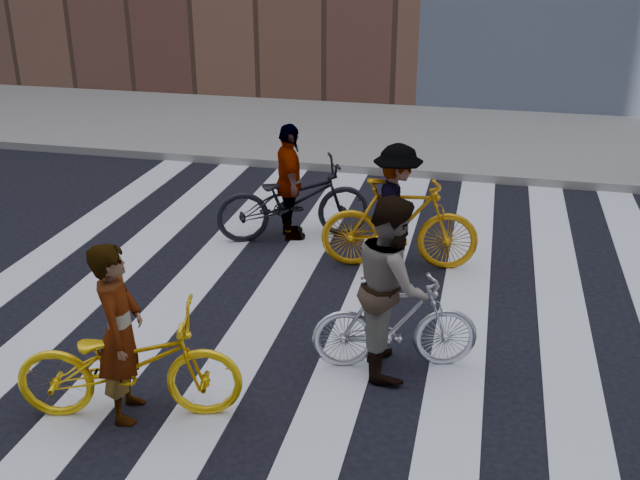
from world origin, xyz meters
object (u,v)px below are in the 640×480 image
(rider_left, at_px, (120,332))
(rider_right, at_px, (396,208))
(bike_silver_mid, at_px, (395,323))
(bike_dark_rear, at_px, (293,200))
(bike_yellow_left, at_px, (129,364))
(rider_mid, at_px, (392,285))
(bike_yellow_right, at_px, (400,224))
(rider_rear, at_px, (290,182))

(rider_left, xyz_separation_m, rider_right, (1.91, 3.66, -0.02))
(bike_silver_mid, relative_size, bike_dark_rear, 0.76)
(bike_yellow_left, relative_size, rider_right, 1.22)
(bike_silver_mid, height_order, rider_right, rider_right)
(rider_mid, distance_m, rider_right, 2.36)
(bike_silver_mid, bearing_deg, bike_dark_rear, 16.88)
(bike_silver_mid, distance_m, rider_mid, 0.41)
(bike_yellow_right, bearing_deg, rider_rear, 60.46)
(bike_dark_rear, relative_size, rider_rear, 1.31)
(rider_mid, xyz_separation_m, rider_right, (-0.27, 2.34, -0.08))
(bike_silver_mid, distance_m, bike_dark_rear, 3.50)
(rider_right, bearing_deg, bike_yellow_right, -97.88)
(rider_right, bearing_deg, bike_silver_mid, 179.92)
(rider_left, height_order, rider_right, rider_left)
(rider_mid, bearing_deg, bike_silver_mid, -104.71)
(bike_yellow_right, relative_size, rider_left, 1.19)
(bike_yellow_left, xyz_separation_m, bike_yellow_right, (1.91, 3.66, 0.07))
(bike_yellow_left, bearing_deg, bike_yellow_right, -41.77)
(bike_yellow_right, bearing_deg, bike_dark_rear, 59.83)
(rider_left, bearing_deg, rider_right, -41.77)
(bike_dark_rear, bearing_deg, rider_rear, 66.05)
(bike_yellow_left, height_order, rider_left, rider_left)
(bike_dark_rear, distance_m, rider_right, 1.66)
(rider_mid, height_order, rider_right, rider_mid)
(bike_yellow_right, height_order, rider_right, rider_right)
(bike_yellow_left, height_order, rider_right, rider_right)
(rider_left, bearing_deg, bike_yellow_right, -42.38)
(bike_yellow_left, distance_m, rider_left, 0.32)
(bike_yellow_left, bearing_deg, rider_mid, -72.40)
(rider_left, height_order, rider_mid, rider_mid)
(bike_dark_rear, bearing_deg, rider_right, -136.90)
(rider_left, relative_size, rider_mid, 0.93)
(bike_yellow_left, distance_m, rider_mid, 2.53)
(rider_right, bearing_deg, rider_rear, 59.83)
(bike_yellow_right, bearing_deg, bike_yellow_left, 144.59)
(rider_left, distance_m, rider_right, 4.13)
(bike_silver_mid, distance_m, bike_yellow_right, 2.36)
(rider_mid, distance_m, rider_rear, 3.50)
(bike_yellow_right, xyz_separation_m, rider_left, (-1.96, -3.66, 0.24))
(bike_silver_mid, xyz_separation_m, rider_right, (-0.32, 2.34, 0.32))
(bike_silver_mid, height_order, rider_mid, rider_mid)
(bike_silver_mid, bearing_deg, rider_right, -6.91)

